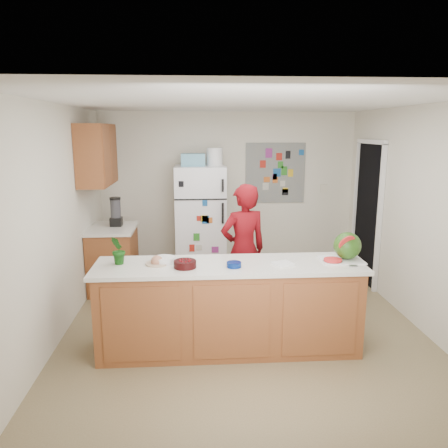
{
  "coord_description": "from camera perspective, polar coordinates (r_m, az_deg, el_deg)",
  "views": [
    {
      "loc": [
        -0.53,
        -4.64,
        2.22
      ],
      "look_at": [
        -0.2,
        0.2,
        1.17
      ],
      "focal_mm": 35.0,
      "sensor_mm": 36.0,
      "label": 1
    }
  ],
  "objects": [
    {
      "name": "floor",
      "position": [
        5.18,
        2.48,
        -13.36
      ],
      "size": [
        4.0,
        4.5,
        0.02
      ],
      "primitive_type": "cube",
      "color": "brown",
      "rests_on": "ground"
    },
    {
      "name": "wall_back",
      "position": [
        6.99,
        0.54,
        4.2
      ],
      "size": [
        4.0,
        0.02,
        2.5
      ],
      "primitive_type": "cube",
      "color": "beige",
      "rests_on": "ground"
    },
    {
      "name": "wall_left",
      "position": [
        4.97,
        -21.1,
        0.08
      ],
      "size": [
        0.02,
        4.5,
        2.5
      ],
      "primitive_type": "cube",
      "color": "beige",
      "rests_on": "ground"
    },
    {
      "name": "wall_right",
      "position": [
        5.38,
        24.41,
        0.68
      ],
      "size": [
        0.02,
        4.5,
        2.5
      ],
      "primitive_type": "cube",
      "color": "beige",
      "rests_on": "ground"
    },
    {
      "name": "ceiling",
      "position": [
        4.68,
        2.77,
        15.7
      ],
      "size": [
        4.0,
        4.5,
        0.02
      ],
      "primitive_type": "cube",
      "color": "white",
      "rests_on": "wall_back"
    },
    {
      "name": "doorway",
      "position": [
        6.7,
        18.28,
        1.24
      ],
      "size": [
        0.03,
        0.85,
        2.04
      ],
      "primitive_type": "cube",
      "color": "black",
      "rests_on": "ground"
    },
    {
      "name": "peninsula_base",
      "position": [
        4.52,
        0.67,
        -11.03
      ],
      "size": [
        2.6,
        0.62,
        0.88
      ],
      "primitive_type": "cube",
      "color": "brown",
      "rests_on": "floor"
    },
    {
      "name": "peninsula_top",
      "position": [
        4.36,
        0.68,
        -5.47
      ],
      "size": [
        2.68,
        0.7,
        0.04
      ],
      "primitive_type": "cube",
      "color": "silver",
      "rests_on": "peninsula_base"
    },
    {
      "name": "side_counter_base",
      "position": [
        6.36,
        -14.24,
        -4.56
      ],
      "size": [
        0.6,
        0.8,
        0.86
      ],
      "primitive_type": "cube",
      "color": "brown",
      "rests_on": "floor"
    },
    {
      "name": "side_counter_top",
      "position": [
        6.25,
        -14.45,
        -0.6
      ],
      "size": [
        0.64,
        0.84,
        0.04
      ],
      "primitive_type": "cube",
      "color": "silver",
      "rests_on": "side_counter_base"
    },
    {
      "name": "upper_cabinets",
      "position": [
        6.09,
        -16.26,
        8.68
      ],
      "size": [
        0.35,
        1.0,
        0.8
      ],
      "primitive_type": "cube",
      "color": "brown",
      "rests_on": "wall_left"
    },
    {
      "name": "refrigerator",
      "position": [
        6.66,
        -3.07,
        0.3
      ],
      "size": [
        0.75,
        0.7,
        1.7
      ],
      "primitive_type": "cube",
      "color": "silver",
      "rests_on": "floor"
    },
    {
      "name": "fridge_top_bin",
      "position": [
        6.53,
        -4.05,
        8.37
      ],
      "size": [
        0.35,
        0.28,
        0.18
      ],
      "primitive_type": "cube",
      "color": "#5999B2",
      "rests_on": "refrigerator"
    },
    {
      "name": "photo_collage",
      "position": [
        7.03,
        6.71,
        6.63
      ],
      "size": [
        0.95,
        0.01,
        0.95
      ],
      "primitive_type": "cube",
      "color": "slate",
      "rests_on": "wall_back"
    },
    {
      "name": "person",
      "position": [
        5.25,
        2.56,
        -3.46
      ],
      "size": [
        0.68,
        0.55,
        1.61
      ],
      "primitive_type": "imported",
      "rotation": [
        0.0,
        0.0,
        3.47
      ],
      "color": "#68090E",
      "rests_on": "floor"
    },
    {
      "name": "blender_appliance",
      "position": [
        6.29,
        -13.95,
        1.46
      ],
      "size": [
        0.14,
        0.14,
        0.38
      ],
      "primitive_type": "cylinder",
      "color": "black",
      "rests_on": "side_counter_top"
    },
    {
      "name": "cutting_board",
      "position": [
        4.61,
        15.08,
        -4.56
      ],
      "size": [
        0.43,
        0.33,
        0.01
      ],
      "primitive_type": "cube",
      "rotation": [
        0.0,
        0.0,
        -0.02
      ],
      "color": "silver",
      "rests_on": "peninsula_top"
    },
    {
      "name": "watermelon",
      "position": [
        4.61,
        15.81,
        -2.74
      ],
      "size": [
        0.28,
        0.28,
        0.28
      ],
      "primitive_type": "sphere",
      "color": "#205411",
      "rests_on": "cutting_board"
    },
    {
      "name": "watermelon_slice",
      "position": [
        4.53,
        14.02,
        -4.58
      ],
      "size": [
        0.18,
        0.18,
        0.02
      ],
      "primitive_type": "cylinder",
      "color": "red",
      "rests_on": "cutting_board"
    },
    {
      "name": "cherry_bowl",
      "position": [
        4.24,
        -5.12,
        -5.23
      ],
      "size": [
        0.23,
        0.23,
        0.07
      ],
      "primitive_type": "cylinder",
      "rotation": [
        0.0,
        0.0,
        -0.05
      ],
      "color": "black",
      "rests_on": "peninsula_top"
    },
    {
      "name": "white_bowl",
      "position": [
        4.41,
        -7.81,
        -4.67
      ],
      "size": [
        0.23,
        0.23,
        0.06
      ],
      "primitive_type": "cylinder",
      "rotation": [
        0.0,
        0.0,
        0.08
      ],
      "color": "white",
      "rests_on": "peninsula_top"
    },
    {
      "name": "cobalt_bowl",
      "position": [
        4.24,
        1.31,
        -5.32
      ],
      "size": [
        0.19,
        0.19,
        0.05
      ],
      "primitive_type": "cylinder",
      "rotation": [
        0.0,
        0.0,
        0.41
      ],
      "color": "#021855",
      "rests_on": "peninsula_top"
    },
    {
      "name": "plate",
      "position": [
        4.38,
        -8.75,
        -5.12
      ],
      "size": [
        0.3,
        0.3,
        0.02
      ],
      "primitive_type": "cylinder",
      "rotation": [
        0.0,
        0.0,
        0.4
      ],
      "color": "#BDA893",
      "rests_on": "peninsula_top"
    },
    {
      "name": "paper_towel",
      "position": [
        4.36,
        7.71,
        -5.16
      ],
      "size": [
        0.23,
        0.22,
        0.02
      ],
      "primitive_type": "cube",
      "rotation": [
        0.0,
        0.0,
        0.4
      ],
      "color": "white",
      "rests_on": "peninsula_top"
    },
    {
      "name": "keys",
      "position": [
        4.45,
        16.53,
        -5.27
      ],
      "size": [
        0.08,
        0.04,
        0.01
      ],
      "primitive_type": "cube",
      "rotation": [
        0.0,
        0.0,
        -0.1
      ],
      "color": "gray",
      "rests_on": "peninsula_top"
    },
    {
      "name": "potted_plant",
      "position": [
        4.41,
        -13.61,
        -3.36
      ],
      "size": [
        0.15,
        0.18,
        0.29
      ],
      "primitive_type": "imported",
      "rotation": [
        0.0,
        0.0,
        4.89
      ],
      "color": "#194813",
      "rests_on": "peninsula_top"
    }
  ]
}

